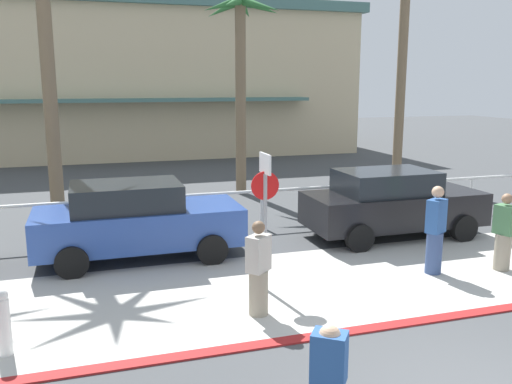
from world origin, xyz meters
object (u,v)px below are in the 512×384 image
(car_black_2, at_px, (392,203))
(pedestrian_2, at_px, (258,273))
(pedestrian_0, at_px, (435,234))
(palm_tree_3, at_px, (240,51))
(pedestrian_1, at_px, (504,236))
(bollard_1, at_px, (3,322))
(stop_sign_bike_lane, at_px, (265,202))
(palm_tree_4, at_px, (405,4))
(car_blue_1, at_px, (136,220))

(car_black_2, xyz_separation_m, pedestrian_2, (-4.59, -3.49, -0.13))
(pedestrian_2, bearing_deg, pedestrian_0, 12.08)
(palm_tree_3, relative_size, pedestrian_1, 4.09)
(bollard_1, height_order, pedestrian_2, pedestrian_2)
(stop_sign_bike_lane, height_order, palm_tree_4, palm_tree_4)
(stop_sign_bike_lane, relative_size, car_black_2, 0.58)
(stop_sign_bike_lane, xyz_separation_m, car_blue_1, (-2.07, 2.62, -0.81))
(car_black_2, height_order, pedestrian_0, pedestrian_0)
(palm_tree_4, height_order, pedestrian_1, palm_tree_4)
(palm_tree_3, distance_m, car_black_2, 7.79)
(pedestrian_0, bearing_deg, bollard_1, -172.11)
(car_blue_1, xyz_separation_m, pedestrian_2, (1.62, -3.65, -0.13))
(palm_tree_3, xyz_separation_m, pedestrian_0, (1.44, -9.04, -3.98))
(stop_sign_bike_lane, bearing_deg, bollard_1, -163.62)
(pedestrian_2, bearing_deg, car_black_2, 37.28)
(stop_sign_bike_lane, distance_m, palm_tree_4, 13.64)
(bollard_1, xyz_separation_m, pedestrian_2, (3.82, 0.23, 0.22))
(car_black_2, bearing_deg, stop_sign_bike_lane, -149.19)
(car_black_2, xyz_separation_m, pedestrian_0, (-0.62, -2.64, -0.03))
(car_blue_1, relative_size, pedestrian_0, 2.44)
(stop_sign_bike_lane, bearing_deg, pedestrian_1, -4.83)
(bollard_1, xyz_separation_m, pedestrian_1, (9.25, 0.83, 0.22))
(pedestrian_1, bearing_deg, palm_tree_4, 70.00)
(car_black_2, distance_m, pedestrian_0, 2.72)
(car_black_2, bearing_deg, bollard_1, -156.11)
(car_black_2, xyz_separation_m, pedestrian_1, (0.84, -2.89, -0.13))
(pedestrian_1, bearing_deg, car_black_2, 106.26)
(bollard_1, height_order, pedestrian_1, pedestrian_1)
(bollard_1, xyz_separation_m, car_black_2, (8.41, 3.72, 0.35))
(palm_tree_4, distance_m, car_black_2, 10.05)
(pedestrian_1, height_order, pedestrian_2, same)
(bollard_1, bearing_deg, stop_sign_bike_lane, 16.38)
(bollard_1, bearing_deg, pedestrian_0, 7.89)
(palm_tree_3, xyz_separation_m, car_blue_1, (-4.14, -6.24, -3.96))
(stop_sign_bike_lane, height_order, pedestrian_2, stop_sign_bike_lane)
(pedestrian_2, bearing_deg, car_blue_1, 113.92)
(palm_tree_4, bearing_deg, pedestrian_0, -117.76)
(bollard_1, xyz_separation_m, palm_tree_3, (6.34, 10.11, 4.31))
(palm_tree_4, relative_size, pedestrian_2, 5.49)
(palm_tree_3, xyz_separation_m, pedestrian_2, (-2.52, -9.88, -4.09))
(stop_sign_bike_lane, relative_size, car_blue_1, 0.58)
(car_blue_1, bearing_deg, palm_tree_3, 56.41)
(palm_tree_4, bearing_deg, stop_sign_bike_lane, -132.32)
(palm_tree_4, height_order, car_black_2, palm_tree_4)
(pedestrian_1, bearing_deg, palm_tree_3, 107.39)
(pedestrian_0, height_order, pedestrian_2, pedestrian_0)
(palm_tree_3, bearing_deg, car_black_2, -72.10)
(stop_sign_bike_lane, relative_size, pedestrian_1, 1.59)
(car_blue_1, height_order, pedestrian_0, pedestrian_0)
(pedestrian_0, relative_size, pedestrian_2, 1.12)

